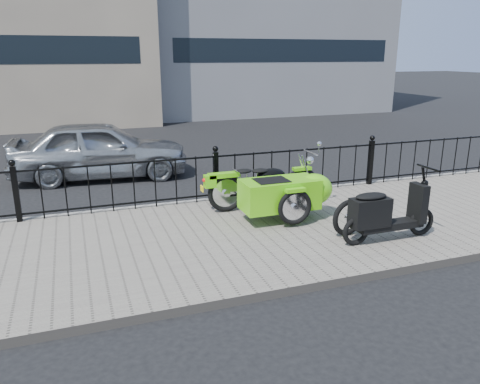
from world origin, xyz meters
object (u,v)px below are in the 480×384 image
object	(u,v)px
spare_tire	(348,218)
sedan_car	(100,149)
motorcycle_sidecar	(285,191)
scooter	(385,214)

from	to	relation	value
spare_tire	sedan_car	bearing A→B (deg)	121.32
motorcycle_sidecar	sedan_car	xyz separation A→B (m)	(-2.78, 4.35, 0.10)
motorcycle_sidecar	spare_tire	world-z (taller)	motorcycle_sidecar
spare_tire	motorcycle_sidecar	bearing A→B (deg)	115.84
motorcycle_sidecar	spare_tire	size ratio (longest dim) A/B	3.88
scooter	spare_tire	distance (m)	0.56
motorcycle_sidecar	scooter	bearing A→B (deg)	-58.43
scooter	sedan_car	distance (m)	6.94
sedan_car	motorcycle_sidecar	bearing A→B (deg)	-142.23
scooter	sedan_car	bearing A→B (deg)	122.37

